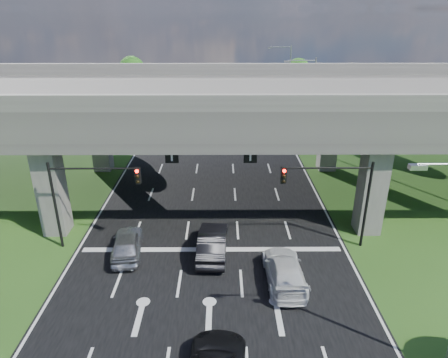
{
  "coord_description": "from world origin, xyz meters",
  "views": [
    {
      "loc": [
        0.69,
        -18.87,
        14.67
      ],
      "look_at": [
        0.83,
        6.94,
        3.62
      ],
      "focal_mm": 32.0,
      "sensor_mm": 36.0,
      "label": 1
    }
  ],
  "objects_px": {
    "signal_left": "(87,190)",
    "car_white": "(284,270)",
    "car_silver": "(127,244)",
    "streetlight_beyond": "(287,75)",
    "signal_right": "(335,189)",
    "streetlight_far": "(309,98)",
    "car_dark": "(212,243)"
  },
  "relations": [
    {
      "from": "signal_right",
      "to": "car_silver",
      "type": "xyz_separation_m",
      "value": [
        -13.22,
        -0.94,
        -3.38
      ]
    },
    {
      "from": "signal_left",
      "to": "car_white",
      "type": "xyz_separation_m",
      "value": [
        12.09,
        -3.78,
        -3.4
      ]
    },
    {
      "from": "streetlight_far",
      "to": "signal_right",
      "type": "bearing_deg",
      "value": -96.47
    },
    {
      "from": "car_silver",
      "to": "streetlight_beyond",
      "type": "bearing_deg",
      "value": -119.82
    },
    {
      "from": "streetlight_beyond",
      "to": "car_white",
      "type": "relative_size",
      "value": 1.92
    },
    {
      "from": "signal_left",
      "to": "streetlight_far",
      "type": "relative_size",
      "value": 0.6
    },
    {
      "from": "streetlight_beyond",
      "to": "car_dark",
      "type": "relative_size",
      "value": 1.98
    },
    {
      "from": "car_silver",
      "to": "car_white",
      "type": "relative_size",
      "value": 0.87
    },
    {
      "from": "streetlight_far",
      "to": "car_dark",
      "type": "height_order",
      "value": "streetlight_far"
    },
    {
      "from": "signal_right",
      "to": "car_silver",
      "type": "height_order",
      "value": "signal_right"
    },
    {
      "from": "signal_right",
      "to": "streetlight_beyond",
      "type": "xyz_separation_m",
      "value": [
        2.27,
        36.06,
        1.66
      ]
    },
    {
      "from": "car_silver",
      "to": "car_dark",
      "type": "relative_size",
      "value": 0.9
    },
    {
      "from": "car_silver",
      "to": "car_dark",
      "type": "height_order",
      "value": "car_dark"
    },
    {
      "from": "streetlight_beyond",
      "to": "car_dark",
      "type": "bearing_deg",
      "value": -105.16
    },
    {
      "from": "streetlight_far",
      "to": "streetlight_beyond",
      "type": "distance_m",
      "value": 16.0
    },
    {
      "from": "signal_right",
      "to": "streetlight_far",
      "type": "relative_size",
      "value": 0.6
    },
    {
      "from": "streetlight_far",
      "to": "car_dark",
      "type": "distance_m",
      "value": 23.8
    },
    {
      "from": "signal_left",
      "to": "car_white",
      "type": "distance_m",
      "value": 13.12
    },
    {
      "from": "signal_right",
      "to": "signal_left",
      "type": "relative_size",
      "value": 1.0
    },
    {
      "from": "signal_left",
      "to": "car_silver",
      "type": "relative_size",
      "value": 1.32
    },
    {
      "from": "streetlight_beyond",
      "to": "car_dark",
      "type": "xyz_separation_m",
      "value": [
        -10.03,
        -37.0,
        -4.98
      ]
    },
    {
      "from": "signal_left",
      "to": "car_dark",
      "type": "bearing_deg",
      "value": -6.81
    },
    {
      "from": "streetlight_beyond",
      "to": "car_white",
      "type": "bearing_deg",
      "value": -98.32
    },
    {
      "from": "streetlight_far",
      "to": "car_silver",
      "type": "xyz_separation_m",
      "value": [
        -15.5,
        -21.0,
        -5.04
      ]
    },
    {
      "from": "signal_left",
      "to": "streetlight_far",
      "type": "xyz_separation_m",
      "value": [
        17.92,
        20.06,
        1.66
      ]
    },
    {
      "from": "signal_right",
      "to": "streetlight_far",
      "type": "bearing_deg",
      "value": 83.53
    },
    {
      "from": "signal_left",
      "to": "car_dark",
      "type": "relative_size",
      "value": 1.19
    },
    {
      "from": "car_white",
      "to": "streetlight_beyond",
      "type": "bearing_deg",
      "value": -99.91
    },
    {
      "from": "car_white",
      "to": "signal_left",
      "type": "bearing_deg",
      "value": -18.96
    },
    {
      "from": "signal_left",
      "to": "streetlight_beyond",
      "type": "xyz_separation_m",
      "value": [
        17.92,
        36.06,
        1.66
      ]
    },
    {
      "from": "signal_right",
      "to": "car_white",
      "type": "relative_size",
      "value": 1.15
    },
    {
      "from": "car_dark",
      "to": "car_white",
      "type": "relative_size",
      "value": 0.97
    }
  ]
}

